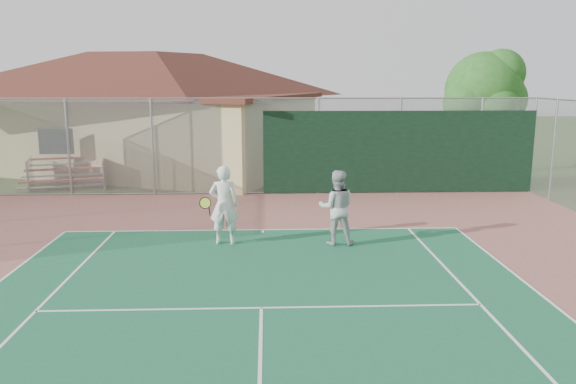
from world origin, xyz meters
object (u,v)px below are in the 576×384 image
(clubhouse, at_px, (150,100))
(player_grey_back, at_px, (337,208))
(tree, at_px, (486,93))
(player_white_front, at_px, (224,206))
(bleachers, at_px, (66,172))

(clubhouse, xyz_separation_m, player_grey_back, (7.21, -12.90, -2.27))
(tree, bearing_deg, player_grey_back, -126.24)
(clubhouse, height_order, player_grey_back, clubhouse)
(player_grey_back, bearing_deg, player_white_front, 1.27)
(bleachers, xyz_separation_m, tree, (17.43, 2.37, 2.99))
(tree, xyz_separation_m, player_grey_back, (-7.78, -10.62, -2.62))
(bleachers, height_order, tree, tree)
(clubhouse, xyz_separation_m, player_white_front, (4.34, -12.76, -2.21))
(bleachers, relative_size, tree, 0.63)
(clubhouse, xyz_separation_m, tree, (14.99, -2.28, 0.35))
(clubhouse, bearing_deg, player_grey_back, -38.92)
(player_grey_back, bearing_deg, clubhouse, -56.73)
(player_white_front, xyz_separation_m, player_grey_back, (2.87, -0.14, -0.06))
(clubhouse, height_order, player_white_front, clubhouse)
(bleachers, distance_m, tree, 17.84)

